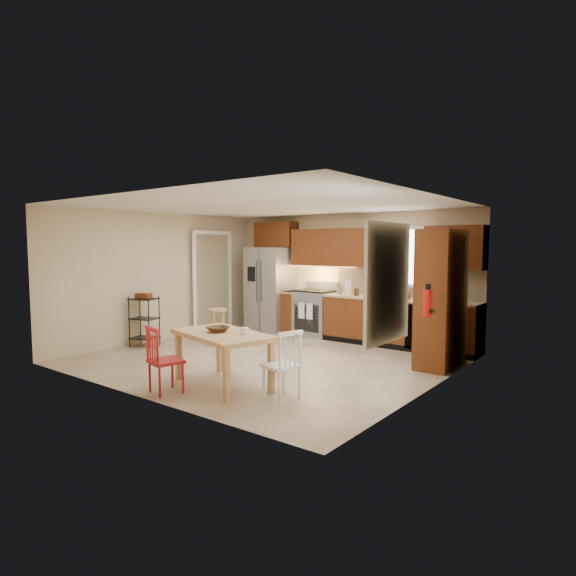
{
  "coord_description": "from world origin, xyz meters",
  "views": [
    {
      "loc": [
        5.0,
        -5.96,
        1.85
      ],
      "look_at": [
        0.11,
        0.4,
        1.15
      ],
      "focal_mm": 30.0,
      "sensor_mm": 36.0,
      "label": 1
    }
  ],
  "objects_px": {
    "chair_red": "(166,360)",
    "chair_white": "(281,365)",
    "soap_bottle": "(407,294)",
    "bar_stool": "(218,327)",
    "range_stove": "(315,314)",
    "table_jar": "(245,333)",
    "fire_extinguisher": "(428,303)",
    "dining_table": "(223,360)",
    "pantry": "(441,299)",
    "refrigerator": "(270,289)",
    "utility_cart": "(144,321)",
    "table_bowl": "(218,332)"
  },
  "relations": [
    {
      "from": "soap_bottle",
      "to": "table_bowl",
      "type": "bearing_deg",
      "value": -106.21
    },
    {
      "from": "soap_bottle",
      "to": "fire_extinguisher",
      "type": "relative_size",
      "value": 0.53
    },
    {
      "from": "bar_stool",
      "to": "chair_white",
      "type": "bearing_deg",
      "value": -21.68
    },
    {
      "from": "chair_red",
      "to": "range_stove",
      "type": "bearing_deg",
      "value": 113.38
    },
    {
      "from": "pantry",
      "to": "table_bowl",
      "type": "xyz_separation_m",
      "value": [
        -2.01,
        -2.74,
        -0.34
      ]
    },
    {
      "from": "pantry",
      "to": "table_bowl",
      "type": "height_order",
      "value": "pantry"
    },
    {
      "from": "soap_bottle",
      "to": "bar_stool",
      "type": "distance_m",
      "value": 3.52
    },
    {
      "from": "refrigerator",
      "to": "utility_cart",
      "type": "distance_m",
      "value": 2.87
    },
    {
      "from": "chair_red",
      "to": "chair_white",
      "type": "bearing_deg",
      "value": 42.42
    },
    {
      "from": "pantry",
      "to": "chair_red",
      "type": "bearing_deg",
      "value": -123.79
    },
    {
      "from": "range_stove",
      "to": "table_bowl",
      "type": "height_order",
      "value": "range_stove"
    },
    {
      "from": "refrigerator",
      "to": "soap_bottle",
      "type": "relative_size",
      "value": 9.53
    },
    {
      "from": "fire_extinguisher",
      "to": "soap_bottle",
      "type": "bearing_deg",
      "value": 120.53
    },
    {
      "from": "soap_bottle",
      "to": "bar_stool",
      "type": "xyz_separation_m",
      "value": [
        -2.97,
        -1.77,
        -0.66
      ]
    },
    {
      "from": "fire_extinguisher",
      "to": "utility_cart",
      "type": "relative_size",
      "value": 0.39
    },
    {
      "from": "chair_red",
      "to": "table_bowl",
      "type": "height_order",
      "value": "chair_red"
    },
    {
      "from": "chair_red",
      "to": "utility_cart",
      "type": "xyz_separation_m",
      "value": [
        -2.62,
        1.58,
        0.04
      ]
    },
    {
      "from": "range_stove",
      "to": "refrigerator",
      "type": "bearing_deg",
      "value": -177.01
    },
    {
      "from": "chair_red",
      "to": "bar_stool",
      "type": "distance_m",
      "value": 3.01
    },
    {
      "from": "refrigerator",
      "to": "soap_bottle",
      "type": "bearing_deg",
      "value": -0.45
    },
    {
      "from": "utility_cart",
      "to": "range_stove",
      "type": "bearing_deg",
      "value": 37.8
    },
    {
      "from": "pantry",
      "to": "bar_stool",
      "type": "bearing_deg",
      "value": -167.46
    },
    {
      "from": "range_stove",
      "to": "chair_red",
      "type": "relative_size",
      "value": 1.09
    },
    {
      "from": "fire_extinguisher",
      "to": "chair_white",
      "type": "relative_size",
      "value": 0.43
    },
    {
      "from": "table_bowl",
      "to": "table_jar",
      "type": "distance_m",
      "value": 0.42
    },
    {
      "from": "range_stove",
      "to": "dining_table",
      "type": "xyz_separation_m",
      "value": [
        1.06,
        -3.72,
        -0.11
      ]
    },
    {
      "from": "chair_white",
      "to": "fire_extinguisher",
      "type": "bearing_deg",
      "value": -21.36
    },
    {
      "from": "dining_table",
      "to": "table_bowl",
      "type": "distance_m",
      "value": 0.37
    },
    {
      "from": "chair_white",
      "to": "bar_stool",
      "type": "xyz_separation_m",
      "value": [
        -2.95,
        1.82,
        -0.08
      ]
    },
    {
      "from": "soap_bottle",
      "to": "chair_white",
      "type": "xyz_separation_m",
      "value": [
        -0.02,
        -3.59,
        -0.57
      ]
    },
    {
      "from": "pantry",
      "to": "table_bowl",
      "type": "bearing_deg",
      "value": -126.25
    },
    {
      "from": "fire_extinguisher",
      "to": "dining_table",
      "type": "distance_m",
      "value": 2.81
    },
    {
      "from": "table_bowl",
      "to": "pantry",
      "type": "bearing_deg",
      "value": 53.75
    },
    {
      "from": "table_jar",
      "to": "bar_stool",
      "type": "relative_size",
      "value": 0.17
    },
    {
      "from": "refrigerator",
      "to": "pantry",
      "type": "xyz_separation_m",
      "value": [
        4.13,
        -0.93,
        0.14
      ]
    },
    {
      "from": "utility_cart",
      "to": "table_bowl",
      "type": "bearing_deg",
      "value": -35.65
    },
    {
      "from": "refrigerator",
      "to": "chair_red",
      "type": "xyz_separation_m",
      "value": [
        1.86,
        -4.31,
        -0.49
      ]
    },
    {
      "from": "bar_stool",
      "to": "utility_cart",
      "type": "relative_size",
      "value": 0.73
    },
    {
      "from": "pantry",
      "to": "fire_extinguisher",
      "type": "height_order",
      "value": "pantry"
    },
    {
      "from": "pantry",
      "to": "chair_white",
      "type": "bearing_deg",
      "value": -109.79
    },
    {
      "from": "range_stove",
      "to": "table_jar",
      "type": "xyz_separation_m",
      "value": [
        1.38,
        -3.63,
        0.28
      ]
    },
    {
      "from": "chair_red",
      "to": "bar_stool",
      "type": "bearing_deg",
      "value": 137.45
    },
    {
      "from": "soap_bottle",
      "to": "pantry",
      "type": "height_order",
      "value": "pantry"
    },
    {
      "from": "table_jar",
      "to": "dining_table",
      "type": "bearing_deg",
      "value": -164.05
    },
    {
      "from": "bar_stool",
      "to": "refrigerator",
      "type": "bearing_deg",
      "value": 106.53
    },
    {
      "from": "table_bowl",
      "to": "fire_extinguisher",
      "type": "bearing_deg",
      "value": 37.4
    },
    {
      "from": "refrigerator",
      "to": "table_bowl",
      "type": "distance_m",
      "value": 4.24
    },
    {
      "from": "chair_white",
      "to": "pantry",
      "type": "bearing_deg",
      "value": -5.67
    },
    {
      "from": "soap_bottle",
      "to": "table_bowl",
      "type": "xyz_separation_m",
      "value": [
        -1.06,
        -3.64,
        -0.28
      ]
    },
    {
      "from": "chair_white",
      "to": "dining_table",
      "type": "bearing_deg",
      "value": 107.14
    }
  ]
}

